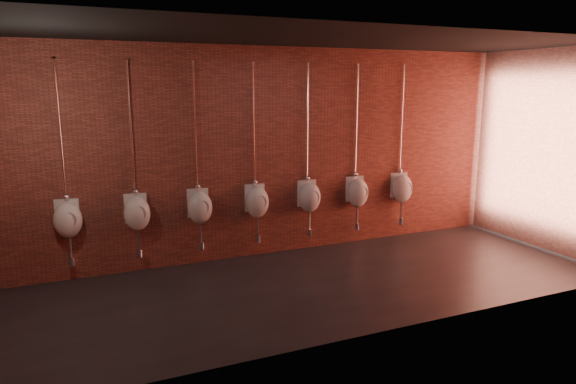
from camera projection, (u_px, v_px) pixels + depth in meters
name	position (u px, v px, depth m)	size (l,w,h in m)	color
ground	(307.00, 286.00, 6.84)	(8.50, 8.50, 0.00)	black
room_shell	(308.00, 135.00, 6.43)	(8.54, 3.04, 3.22)	black
urinal_0	(68.00, 219.00, 6.78)	(0.41, 0.38, 2.72)	silver
urinal_1	(137.00, 212.00, 7.13)	(0.41, 0.38, 2.72)	silver
urinal_2	(200.00, 206.00, 7.47)	(0.41, 0.38, 2.72)	silver
urinal_3	(257.00, 201.00, 7.82)	(0.41, 0.38, 2.72)	silver
urinal_4	(309.00, 196.00, 8.16)	(0.41, 0.38, 2.72)	silver
urinal_5	(357.00, 192.00, 8.51)	(0.41, 0.38, 2.72)	silver
urinal_6	(402.00, 188.00, 8.85)	(0.41, 0.38, 2.72)	silver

